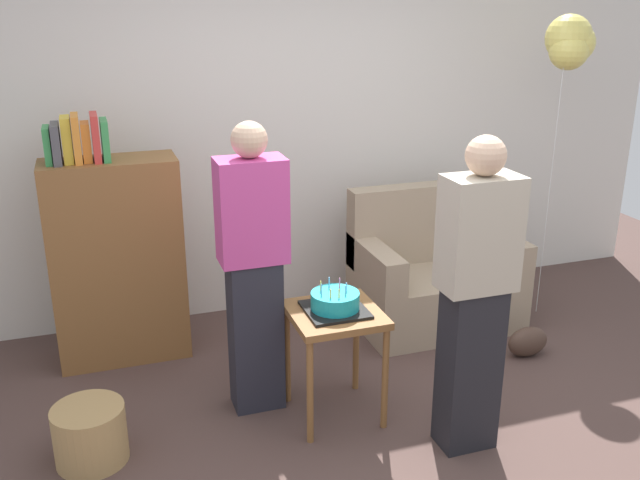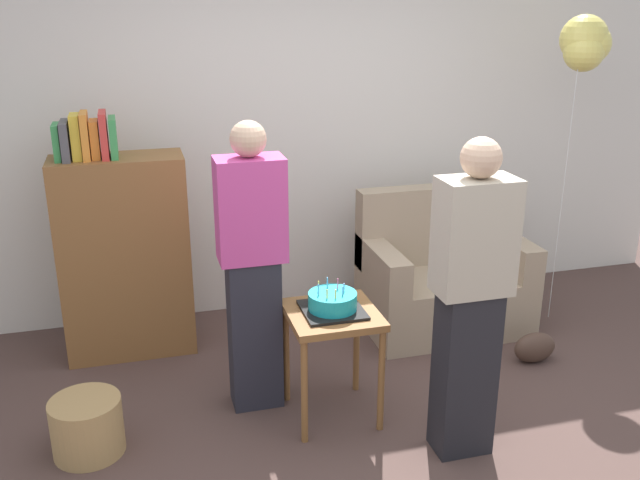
% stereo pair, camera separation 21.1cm
% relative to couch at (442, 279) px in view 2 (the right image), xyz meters
% --- Properties ---
extents(ground_plane, '(8.00, 8.00, 0.00)m').
position_rel_couch_xyz_m(ground_plane, '(-0.83, -1.35, -0.34)').
color(ground_plane, '#4C3833').
extents(wall_back, '(6.00, 0.10, 2.70)m').
position_rel_couch_xyz_m(wall_back, '(-0.83, 0.70, 1.01)').
color(wall_back, silver).
rests_on(wall_back, ground_plane).
extents(couch, '(1.10, 0.70, 0.96)m').
position_rel_couch_xyz_m(couch, '(0.00, 0.00, 0.00)').
color(couch, gray).
rests_on(couch, ground_plane).
extents(bookshelf, '(0.80, 0.36, 1.58)m').
position_rel_couch_xyz_m(bookshelf, '(-2.13, 0.18, 0.34)').
color(bookshelf, brown).
rests_on(bookshelf, ground_plane).
extents(side_table, '(0.48, 0.48, 0.63)m').
position_rel_couch_xyz_m(side_table, '(-1.06, -0.90, 0.19)').
color(side_table, brown).
rests_on(side_table, ground_plane).
extents(birthday_cake, '(0.32, 0.32, 0.17)m').
position_rel_couch_xyz_m(birthday_cake, '(-1.06, -0.90, 0.34)').
color(birthday_cake, black).
rests_on(birthday_cake, side_table).
extents(person_blowing_candles, '(0.36, 0.22, 1.63)m').
position_rel_couch_xyz_m(person_blowing_candles, '(-1.45, -0.66, 0.49)').
color(person_blowing_candles, '#23232D').
rests_on(person_blowing_candles, ground_plane).
extents(person_holding_cake, '(0.36, 0.22, 1.63)m').
position_rel_couch_xyz_m(person_holding_cake, '(-0.51, -1.37, 0.49)').
color(person_holding_cake, black).
rests_on(person_holding_cake, ground_plane).
extents(wicker_basket, '(0.36, 0.36, 0.30)m').
position_rel_couch_xyz_m(wicker_basket, '(-2.36, -0.90, -0.19)').
color(wicker_basket, '#A88451').
rests_on(wicker_basket, ground_plane).
extents(handbag, '(0.28, 0.14, 0.20)m').
position_rel_couch_xyz_m(handbag, '(0.35, -0.67, -0.24)').
color(handbag, '#473328').
rests_on(handbag, ground_plane).
extents(balloon_bunch, '(0.32, 0.33, 2.11)m').
position_rel_couch_xyz_m(balloon_bunch, '(0.89, -0.06, 1.58)').
color(balloon_bunch, silver).
rests_on(balloon_bunch, ground_plane).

